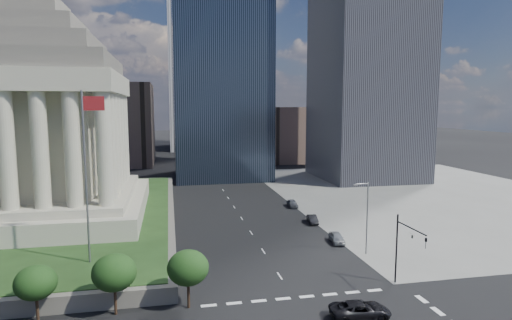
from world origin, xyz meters
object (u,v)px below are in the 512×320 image
object	(u,v)px
street_lamp_north	(366,214)
parked_sedan_near	(337,238)
traffic_signal_ne	(406,243)
parked_sedan_mid	(312,219)
flagpole	(87,168)
war_memorial	(32,98)
pickup_truck	(360,310)
parked_sedan_far	(292,203)

from	to	relation	value
street_lamp_north	parked_sedan_near	bearing A→B (deg)	108.32
traffic_signal_ne	parked_sedan_mid	bearing A→B (deg)	92.06
flagpole	traffic_signal_ne	size ratio (longest dim) A/B	2.50
flagpole	parked_sedan_mid	bearing A→B (deg)	27.67
war_memorial	parked_sedan_mid	world-z (taller)	war_memorial
traffic_signal_ne	pickup_truck	world-z (taller)	traffic_signal_ne
war_memorial	pickup_truck	distance (m)	59.12
parked_sedan_mid	traffic_signal_ne	bearing A→B (deg)	-80.40
war_memorial	street_lamp_north	world-z (taller)	war_memorial
pickup_truck	parked_sedan_mid	size ratio (longest dim) A/B	1.41
war_memorial	pickup_truck	size ratio (longest dim) A/B	6.70
war_memorial	parked_sedan_mid	bearing A→B (deg)	-8.16
street_lamp_north	parked_sedan_near	size ratio (longest dim) A/B	2.26
parked_sedan_far	pickup_truck	bearing A→B (deg)	-94.67
traffic_signal_ne	street_lamp_north	distance (m)	11.34
flagpole	parked_sedan_near	world-z (taller)	flagpole
parked_sedan_near	parked_sedan_mid	world-z (taller)	parked_sedan_near
parked_sedan_far	parked_sedan_near	bearing A→B (deg)	-86.40
parked_sedan_mid	flagpole	bearing A→B (deg)	-144.80
flagpole	pickup_truck	distance (m)	33.25
flagpole	parked_sedan_far	world-z (taller)	flagpole
traffic_signal_ne	war_memorial	bearing A→B (deg)	143.58
street_lamp_north	pickup_truck	world-z (taller)	street_lamp_north
war_memorial	street_lamp_north	xyz separation A→B (m)	(47.33, -23.00, -15.74)
war_memorial	street_lamp_north	bearing A→B (deg)	-25.92
traffic_signal_ne	pickup_truck	size ratio (longest dim) A/B	1.37
war_memorial	pickup_truck	xyz separation A→B (m)	(38.92, -39.45, -20.59)
flagpole	street_lamp_north	bearing A→B (deg)	1.63
parked_sedan_mid	parked_sedan_far	bearing A→B (deg)	97.53
war_memorial	traffic_signal_ne	distance (m)	60.00
pickup_truck	war_memorial	bearing A→B (deg)	49.07
street_lamp_north	pickup_truck	xyz separation A→B (m)	(-8.41, -16.45, -4.85)
parked_sedan_far	war_memorial	bearing A→B (deg)	-169.13
traffic_signal_ne	parked_sedan_near	world-z (taller)	traffic_signal_ne
flagpole	street_lamp_north	distance (m)	35.95
war_memorial	parked_sedan_near	distance (m)	52.93
street_lamp_north	parked_sedan_near	distance (m)	7.61
flagpole	street_lamp_north	world-z (taller)	flagpole
flagpole	pickup_truck	size ratio (longest dim) A/B	3.44
war_memorial	parked_sedan_far	xyz separation A→B (m)	(45.50, 5.80, -20.67)
street_lamp_north	parked_sedan_far	bearing A→B (deg)	93.63
street_lamp_north	parked_sedan_far	distance (m)	29.28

